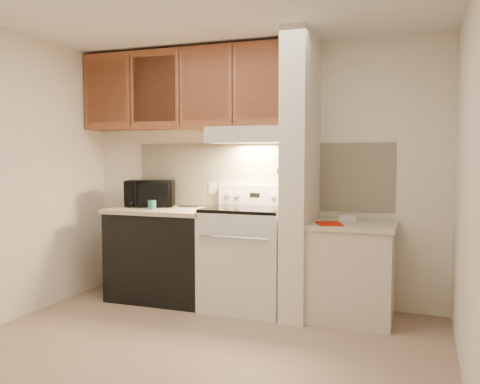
% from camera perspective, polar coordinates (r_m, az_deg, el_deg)
% --- Properties ---
extents(floor, '(3.60, 3.60, 0.00)m').
position_cam_1_polar(floor, '(3.89, -5.07, -17.47)').
color(floor, tan).
rests_on(floor, ground).
extents(ceiling, '(3.60, 3.60, 0.00)m').
position_cam_1_polar(ceiling, '(3.78, -5.32, 20.54)').
color(ceiling, white).
rests_on(ceiling, wall_back).
extents(wall_back, '(3.60, 2.50, 0.02)m').
position_cam_1_polar(wall_back, '(5.02, 2.04, 2.03)').
color(wall_back, '#F0E4CD').
rests_on(wall_back, floor).
extents(wall_right, '(0.02, 3.00, 2.50)m').
position_cam_1_polar(wall_right, '(3.30, 24.46, 0.62)').
color(wall_right, '#F0E4CD').
rests_on(wall_right, floor).
extents(backsplash, '(2.60, 0.02, 0.63)m').
position_cam_1_polar(backsplash, '(5.01, 2.00, 1.85)').
color(backsplash, '#FFF3CB').
rests_on(backsplash, wall_back).
extents(range_body, '(0.76, 0.65, 0.92)m').
position_cam_1_polar(range_body, '(4.79, 0.75, -7.59)').
color(range_body, silver).
rests_on(range_body, floor).
extents(oven_window, '(0.50, 0.01, 0.30)m').
position_cam_1_polar(oven_window, '(4.49, -0.58, -7.86)').
color(oven_window, black).
rests_on(oven_window, range_body).
extents(oven_handle, '(0.65, 0.02, 0.02)m').
position_cam_1_polar(oven_handle, '(4.42, -0.75, -5.16)').
color(oven_handle, silver).
rests_on(oven_handle, range_body).
extents(cooktop, '(0.74, 0.64, 0.03)m').
position_cam_1_polar(cooktop, '(4.72, 0.75, -1.93)').
color(cooktop, black).
rests_on(cooktop, range_body).
extents(range_backguard, '(0.76, 0.08, 0.20)m').
position_cam_1_polar(range_backguard, '(4.98, 1.82, -0.30)').
color(range_backguard, silver).
rests_on(range_backguard, range_body).
extents(range_display, '(0.10, 0.01, 0.04)m').
position_cam_1_polar(range_display, '(4.94, 1.67, -0.33)').
color(range_display, black).
rests_on(range_display, range_backguard).
extents(range_knob_left_outer, '(0.05, 0.02, 0.05)m').
position_cam_1_polar(range_knob_left_outer, '(5.03, -1.37, -0.25)').
color(range_knob_left_outer, silver).
rests_on(range_knob_left_outer, range_backguard).
extents(range_knob_left_inner, '(0.05, 0.02, 0.05)m').
position_cam_1_polar(range_knob_left_inner, '(4.99, -0.30, -0.28)').
color(range_knob_left_inner, silver).
rests_on(range_knob_left_inner, range_backguard).
extents(range_knob_right_inner, '(0.05, 0.02, 0.05)m').
position_cam_1_polar(range_knob_right_inner, '(4.88, 3.67, -0.39)').
color(range_knob_right_inner, silver).
rests_on(range_knob_right_inner, range_backguard).
extents(range_knob_right_outer, '(0.05, 0.02, 0.05)m').
position_cam_1_polar(range_knob_right_outer, '(4.86, 4.80, -0.42)').
color(range_knob_right_outer, silver).
rests_on(range_knob_right_outer, range_backguard).
extents(dishwasher_front, '(1.00, 0.63, 0.87)m').
position_cam_1_polar(dishwasher_front, '(5.15, -8.58, -7.09)').
color(dishwasher_front, black).
rests_on(dishwasher_front, floor).
extents(left_countertop, '(1.04, 0.67, 0.04)m').
position_cam_1_polar(left_countertop, '(5.09, -8.63, -2.06)').
color(left_countertop, beige).
rests_on(left_countertop, dishwasher_front).
extents(spoon_rest, '(0.21, 0.11, 0.01)m').
position_cam_1_polar(spoon_rest, '(5.18, -5.83, -1.63)').
color(spoon_rest, black).
rests_on(spoon_rest, left_countertop).
extents(teal_jar, '(0.10, 0.10, 0.09)m').
position_cam_1_polar(teal_jar, '(5.03, -9.86, -1.41)').
color(teal_jar, '#2A6D64').
rests_on(teal_jar, left_countertop).
extents(outlet, '(0.08, 0.01, 0.12)m').
position_cam_1_polar(outlet, '(5.17, -3.12, 0.42)').
color(outlet, beige).
rests_on(outlet, backsplash).
extents(microwave, '(0.57, 0.48, 0.27)m').
position_cam_1_polar(microwave, '(5.30, -10.02, -0.15)').
color(microwave, black).
rests_on(microwave, left_countertop).
extents(partition_pillar, '(0.22, 0.70, 2.50)m').
position_cam_1_polar(partition_pillar, '(4.55, 6.82, 1.79)').
color(partition_pillar, silver).
rests_on(partition_pillar, floor).
extents(pillar_trim, '(0.01, 0.70, 0.04)m').
position_cam_1_polar(pillar_trim, '(4.58, 5.41, 2.44)').
color(pillar_trim, brown).
rests_on(pillar_trim, partition_pillar).
extents(knife_strip, '(0.02, 0.42, 0.04)m').
position_cam_1_polar(knife_strip, '(4.53, 5.18, 2.68)').
color(knife_strip, black).
rests_on(knife_strip, partition_pillar).
extents(knife_blade_a, '(0.01, 0.03, 0.16)m').
position_cam_1_polar(knife_blade_a, '(4.38, 4.50, 1.33)').
color(knife_blade_a, silver).
rests_on(knife_blade_a, knife_strip).
extents(knife_handle_a, '(0.02, 0.02, 0.10)m').
position_cam_1_polar(knife_handle_a, '(4.38, 4.50, 3.29)').
color(knife_handle_a, black).
rests_on(knife_handle_a, knife_strip).
extents(knife_blade_b, '(0.01, 0.04, 0.18)m').
position_cam_1_polar(knife_blade_b, '(4.46, 4.77, 1.25)').
color(knife_blade_b, silver).
rests_on(knife_blade_b, knife_strip).
extents(knife_handle_b, '(0.02, 0.02, 0.10)m').
position_cam_1_polar(knife_handle_b, '(4.46, 4.78, 3.30)').
color(knife_handle_b, black).
rests_on(knife_handle_b, knife_strip).
extents(knife_blade_c, '(0.01, 0.04, 0.20)m').
position_cam_1_polar(knife_blade_c, '(4.55, 5.06, 1.17)').
color(knife_blade_c, silver).
rests_on(knife_blade_c, knife_strip).
extents(knife_handle_c, '(0.02, 0.02, 0.10)m').
position_cam_1_polar(knife_handle_c, '(4.55, 5.08, 3.32)').
color(knife_handle_c, black).
rests_on(knife_handle_c, knife_strip).
extents(knife_blade_d, '(0.01, 0.04, 0.16)m').
position_cam_1_polar(knife_blade_d, '(4.60, 5.24, 1.46)').
color(knife_blade_d, silver).
rests_on(knife_blade_d, knife_strip).
extents(knife_handle_d, '(0.02, 0.02, 0.10)m').
position_cam_1_polar(knife_handle_d, '(4.61, 5.30, 3.32)').
color(knife_handle_d, black).
rests_on(knife_handle_d, knife_strip).
extents(knife_blade_e, '(0.01, 0.04, 0.18)m').
position_cam_1_polar(knife_blade_e, '(4.69, 5.52, 1.38)').
color(knife_blade_e, silver).
rests_on(knife_blade_e, knife_strip).
extents(knife_handle_e, '(0.02, 0.02, 0.10)m').
position_cam_1_polar(knife_handle_e, '(4.69, 5.55, 3.34)').
color(knife_handle_e, black).
rests_on(knife_handle_e, knife_strip).
extents(oven_mitt, '(0.03, 0.09, 0.21)m').
position_cam_1_polar(oven_mitt, '(4.75, 5.72, 1.38)').
color(oven_mitt, slate).
rests_on(oven_mitt, partition_pillar).
extents(right_cab_base, '(0.70, 0.60, 0.81)m').
position_cam_1_polar(right_cab_base, '(4.58, 12.41, -8.93)').
color(right_cab_base, beige).
rests_on(right_cab_base, floor).
extents(right_countertop, '(0.74, 0.64, 0.04)m').
position_cam_1_polar(right_countertop, '(4.51, 12.50, -3.66)').
color(right_countertop, beige).
rests_on(right_countertop, right_cab_base).
extents(red_folder, '(0.28, 0.33, 0.01)m').
position_cam_1_polar(red_folder, '(4.38, 9.98, -3.51)').
color(red_folder, '#AE1804').
rests_on(red_folder, right_countertop).
extents(white_box, '(0.17, 0.14, 0.04)m').
position_cam_1_polar(white_box, '(4.69, 12.18, -2.86)').
color(white_box, white).
rests_on(white_box, right_countertop).
extents(range_hood, '(0.78, 0.44, 0.15)m').
position_cam_1_polar(range_hood, '(4.82, 1.25, 6.40)').
color(range_hood, beige).
rests_on(range_hood, upper_cabinets).
extents(hood_lip, '(0.78, 0.04, 0.06)m').
position_cam_1_polar(hood_lip, '(4.62, 0.42, 5.95)').
color(hood_lip, beige).
rests_on(hood_lip, range_hood).
extents(upper_cabinets, '(2.18, 0.33, 0.77)m').
position_cam_1_polar(upper_cabinets, '(5.16, -6.02, 11.36)').
color(upper_cabinets, brown).
rests_on(upper_cabinets, wall_back).
extents(cab_door_a, '(0.46, 0.01, 0.63)m').
position_cam_1_polar(cab_door_a, '(5.42, -14.72, 10.88)').
color(cab_door_a, brown).
rests_on(cab_door_a, upper_cabinets).
extents(cab_gap_a, '(0.01, 0.01, 0.73)m').
position_cam_1_polar(cab_gap_a, '(5.28, -12.24, 11.12)').
color(cab_gap_a, black).
rests_on(cab_gap_a, upper_cabinets).
extents(cab_door_b, '(0.46, 0.01, 0.63)m').
position_cam_1_polar(cab_door_b, '(5.14, -9.60, 11.35)').
color(cab_door_b, brown).
rests_on(cab_door_b, upper_cabinets).
extents(cab_gap_b, '(0.01, 0.01, 0.73)m').
position_cam_1_polar(cab_gap_b, '(5.01, -6.83, 11.56)').
color(cab_gap_b, black).
rests_on(cab_gap_b, upper_cabinets).
extents(cab_door_c, '(0.46, 0.01, 0.63)m').
position_cam_1_polar(cab_door_c, '(4.90, -3.92, 11.76)').
color(cab_door_c, brown).
rests_on(cab_door_c, upper_cabinets).
extents(cab_gap_c, '(0.01, 0.01, 0.73)m').
position_cam_1_polar(cab_gap_c, '(4.80, -0.87, 11.93)').
color(cab_gap_c, black).
rests_on(cab_gap_c, upper_cabinets).
extents(cab_door_d, '(0.46, 0.01, 0.63)m').
position_cam_1_polar(cab_door_d, '(4.71, 2.31, 12.08)').
color(cab_door_d, brown).
rests_on(cab_door_d, upper_cabinets).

